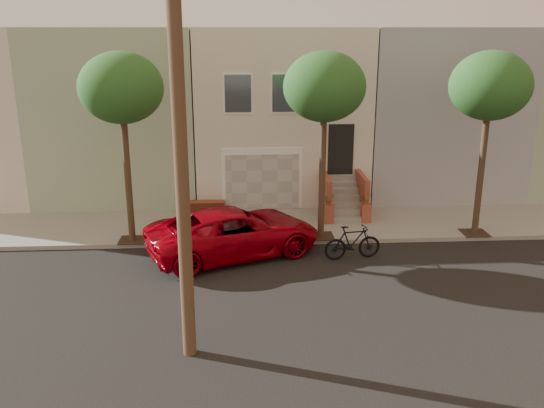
{
  "coord_description": "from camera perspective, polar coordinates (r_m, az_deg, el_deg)",
  "views": [
    {
      "loc": [
        -1.82,
        -14.82,
        7.06
      ],
      "look_at": [
        -0.76,
        3.0,
        1.63
      ],
      "focal_mm": 37.91,
      "sensor_mm": 36.0,
      "label": 1
    }
  ],
  "objects": [
    {
      "name": "house_row",
      "position": [
        26.29,
        0.6,
        9.46
      ],
      "size": [
        33.1,
        11.7,
        7.0
      ],
      "color": "#C0B5A4",
      "rests_on": "sidewalk"
    },
    {
      "name": "sidewalk",
      "position": [
        21.42,
        1.65,
        -2.12
      ],
      "size": [
        40.0,
        3.7,
        0.15
      ],
      "primitive_type": "cube",
      "color": "gray",
      "rests_on": "ground"
    },
    {
      "name": "tree_mid",
      "position": [
        19.01,
        5.23,
        11.41
      ],
      "size": [
        2.7,
        2.57,
        6.3
      ],
      "color": "#2D2116",
      "rests_on": "sidewalk"
    },
    {
      "name": "tree_left",
      "position": [
        19.16,
        -14.75,
        10.98
      ],
      "size": [
        2.7,
        2.57,
        6.3
      ],
      "color": "#2D2116",
      "rests_on": "sidewalk"
    },
    {
      "name": "motorcycle",
      "position": [
        18.53,
        8.0,
        -3.78
      ],
      "size": [
        1.92,
        0.8,
        1.12
      ],
      "primitive_type": "imported",
      "rotation": [
        0.0,
        0.0,
        1.72
      ],
      "color": "black",
      "rests_on": "ground"
    },
    {
      "name": "ground",
      "position": [
        16.52,
        3.28,
        -8.42
      ],
      "size": [
        90.0,
        90.0,
        0.0
      ],
      "primitive_type": "plane",
      "color": "black",
      "rests_on": "ground"
    },
    {
      "name": "pickup_truck",
      "position": [
        18.64,
        -3.77,
        -2.79
      ],
      "size": [
        6.2,
        4.51,
        1.57
      ],
      "primitive_type": "imported",
      "rotation": [
        0.0,
        0.0,
        1.95
      ],
      "color": "#97000D",
      "rests_on": "ground"
    },
    {
      "name": "tree_right",
      "position": [
        20.56,
        20.86,
        10.81
      ],
      "size": [
        2.7,
        2.57,
        6.3
      ],
      "color": "#2D2116",
      "rests_on": "sidewalk"
    }
  ]
}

